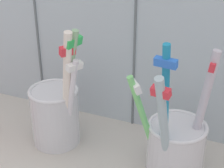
% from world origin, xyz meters
% --- Properties ---
extents(toothbrush_cup_left, '(0.09, 0.07, 0.18)m').
position_xyz_m(toothbrush_cup_left, '(-0.08, 0.02, 0.07)').
color(toothbrush_cup_left, silver).
rests_on(toothbrush_cup_left, counter_slab).
extents(toothbrush_cup_right, '(0.10, 0.11, 0.19)m').
position_xyz_m(toothbrush_cup_right, '(0.09, 0.02, 0.06)').
color(toothbrush_cup_right, silver).
rests_on(toothbrush_cup_right, counter_slab).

